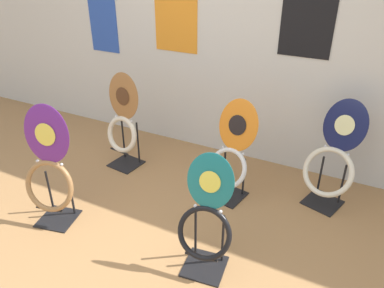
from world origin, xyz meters
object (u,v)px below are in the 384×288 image
at_px(toilet_seat_display_navy_moon, 333,160).
at_px(toilet_seat_display_woodgrain, 123,126).
at_px(toilet_seat_display_teal_sax, 206,222).
at_px(toilet_seat_display_orange_sun, 232,153).
at_px(toilet_seat_display_purple_note, 49,170).

bearing_deg(toilet_seat_display_navy_moon, toilet_seat_display_woodgrain, -171.84).
bearing_deg(toilet_seat_display_navy_moon, toilet_seat_display_teal_sax, -118.52).
height_order(toilet_seat_display_orange_sun, toilet_seat_display_purple_note, toilet_seat_display_purple_note).
relative_size(toilet_seat_display_orange_sun, toilet_seat_display_woodgrain, 0.92).
distance_m(toilet_seat_display_purple_note, toilet_seat_display_woodgrain, 0.93).
xyz_separation_m(toilet_seat_display_orange_sun, toilet_seat_display_navy_moon, (0.77, 0.27, -0.00)).
xyz_separation_m(toilet_seat_display_purple_note, toilet_seat_display_woodgrain, (-0.00, 0.93, -0.03)).
xyz_separation_m(toilet_seat_display_woodgrain, toilet_seat_display_teal_sax, (1.28, -0.86, -0.04)).
bearing_deg(toilet_seat_display_teal_sax, toilet_seat_display_orange_sun, 100.52).
bearing_deg(toilet_seat_display_orange_sun, toilet_seat_display_navy_moon, 19.01).
height_order(toilet_seat_display_purple_note, toilet_seat_display_teal_sax, toilet_seat_display_purple_note).
relative_size(toilet_seat_display_orange_sun, toilet_seat_display_teal_sax, 1.02).
bearing_deg(toilet_seat_display_purple_note, toilet_seat_display_woodgrain, 90.07).
height_order(toilet_seat_display_navy_moon, toilet_seat_display_teal_sax, toilet_seat_display_navy_moon).
bearing_deg(toilet_seat_display_woodgrain, toilet_seat_display_teal_sax, -33.85).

